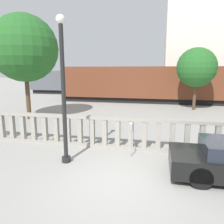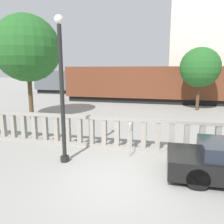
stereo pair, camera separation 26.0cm
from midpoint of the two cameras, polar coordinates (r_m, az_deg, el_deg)
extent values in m
plane|color=gray|center=(7.03, 2.13, -17.55)|extent=(160.00, 160.00, 0.00)
cube|color=gray|center=(9.49, 5.50, -9.34)|extent=(17.66, 0.24, 0.14)
cube|color=gray|center=(9.13, 5.65, -1.93)|extent=(17.66, 0.24, 0.14)
cube|color=gray|center=(11.85, -25.94, -3.12)|extent=(0.20, 0.20, 1.12)
cube|color=gray|center=(11.50, -23.74, -3.34)|extent=(0.20, 0.20, 1.12)
cube|color=gray|center=(11.17, -21.42, -3.57)|extent=(0.20, 0.20, 1.12)
cube|color=gray|center=(10.86, -18.95, -3.81)|extent=(0.20, 0.20, 1.12)
cube|color=gray|center=(10.57, -16.34, -4.05)|extent=(0.20, 0.20, 1.12)
cube|color=gray|center=(10.30, -13.59, -4.30)|extent=(0.20, 0.20, 1.12)
cube|color=gray|center=(10.06, -10.70, -4.55)|extent=(0.20, 0.20, 1.12)
cube|color=gray|center=(9.85, -7.68, -4.79)|extent=(0.20, 0.20, 1.12)
cube|color=gray|center=(9.66, -4.52, -5.04)|extent=(0.20, 0.20, 1.12)
cube|color=gray|center=(9.51, -1.25, -5.27)|extent=(0.20, 0.20, 1.12)
cube|color=gray|center=(9.38, 2.12, -5.50)|extent=(0.20, 0.20, 1.12)
cube|color=gray|center=(9.29, 5.57, -5.71)|extent=(0.20, 0.20, 1.12)
cube|color=gray|center=(9.23, 9.08, -5.90)|extent=(0.20, 0.20, 1.12)
cube|color=gray|center=(9.21, 12.62, -6.07)|extent=(0.20, 0.20, 1.12)
cube|color=gray|center=(9.23, 16.17, -6.22)|extent=(0.20, 0.20, 1.12)
cube|color=gray|center=(9.27, 19.70, -6.35)|extent=(0.20, 0.20, 1.12)
cube|color=gray|center=(9.36, 23.17, -6.45)|extent=(0.20, 0.20, 1.12)
cube|color=gray|center=(9.47, 26.58, -6.52)|extent=(0.20, 0.20, 1.12)
cylinder|color=black|center=(8.46, -11.34, -11.88)|extent=(0.33, 0.33, 0.20)
cylinder|color=black|center=(7.86, -12.00, 4.61)|extent=(0.15, 0.15, 4.63)
sphere|color=silver|center=(7.98, -12.75, 22.53)|extent=(0.31, 0.31, 0.31)
cylinder|color=#99999E|center=(8.60, 5.52, -8.26)|extent=(0.04, 0.04, 1.06)
cylinder|color=gray|center=(8.41, 5.60, -4.10)|extent=(0.15, 0.15, 0.23)
sphere|color=#B2B7BC|center=(8.37, 5.62, -3.13)|extent=(0.13, 0.13, 0.13)
cylinder|color=black|center=(6.92, 22.56, -15.84)|extent=(0.66, 0.18, 0.66)
cylinder|color=black|center=(8.41, 20.86, -10.87)|extent=(0.66, 0.18, 0.66)
cube|color=black|center=(23.33, 15.20, 2.97)|extent=(21.38, 2.32, 0.55)
cube|color=brown|center=(23.16, 15.43, 7.49)|extent=(21.82, 2.90, 3.14)
cube|color=black|center=(30.17, 2.39, 5.07)|extent=(24.06, 2.38, 0.55)
cube|color=#4C5156|center=(30.05, 2.41, 8.14)|extent=(24.55, 2.98, 2.68)
cube|color=#4C5156|center=(29.86, 23.53, 10.39)|extent=(3.00, 2.68, 0.60)
cube|color=beige|center=(29.24, 24.22, 14.04)|extent=(9.24, 9.95, 10.82)
cylinder|color=#4C3823|center=(16.07, -20.07, 3.84)|extent=(0.29, 0.29, 3.10)
sphere|color=#235B23|center=(16.03, -20.84, 15.24)|extent=(4.39, 4.39, 4.39)
cylinder|color=#4C3823|center=(19.73, 21.86, 3.80)|extent=(0.26, 0.26, 2.34)
sphere|color=#235B23|center=(19.61, 22.36, 10.72)|extent=(3.24, 3.24, 3.24)
camera|label=1|loc=(0.13, -89.28, 0.14)|focal=35.00mm
camera|label=2|loc=(0.13, 90.72, -0.14)|focal=35.00mm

